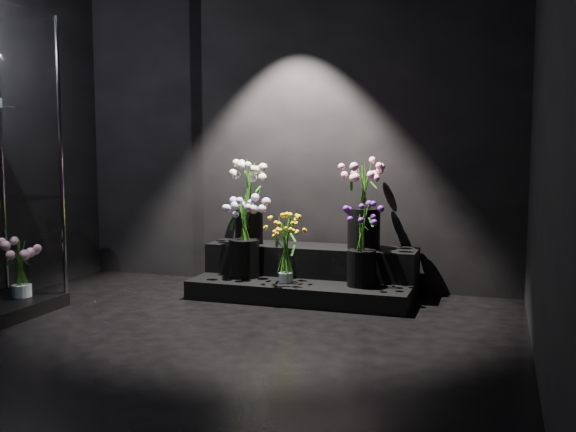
% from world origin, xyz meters
% --- Properties ---
extents(floor, '(4.00, 4.00, 0.00)m').
position_xyz_m(floor, '(0.00, 0.00, 0.00)').
color(floor, black).
rests_on(floor, ground).
extents(wall_back, '(4.00, 0.00, 4.00)m').
position_xyz_m(wall_back, '(0.00, 2.00, 1.40)').
color(wall_back, black).
rests_on(wall_back, floor).
extents(wall_right, '(0.00, 4.00, 4.00)m').
position_xyz_m(wall_right, '(2.00, 0.00, 1.40)').
color(wall_right, black).
rests_on(wall_right, floor).
extents(display_riser, '(1.79, 0.80, 0.40)m').
position_xyz_m(display_riser, '(0.27, 1.64, 0.17)').
color(display_riser, black).
rests_on(display_riser, floor).
extents(bouquet_orange_bells, '(0.31, 0.31, 0.55)m').
position_xyz_m(bouquet_orange_bells, '(0.17, 1.37, 0.43)').
color(bouquet_orange_bells, white).
rests_on(bouquet_orange_bells, display_riser).
extents(bouquet_lilac, '(0.50, 0.50, 0.66)m').
position_xyz_m(bouquet_lilac, '(-0.23, 1.48, 0.53)').
color(bouquet_lilac, black).
rests_on(bouquet_lilac, display_riser).
extents(bouquet_purple, '(0.38, 0.38, 0.66)m').
position_xyz_m(bouquet_purple, '(0.78, 1.44, 0.51)').
color(bouquet_purple, black).
rests_on(bouquet_purple, display_riser).
extents(bouquet_cream_roses, '(0.40, 0.40, 0.71)m').
position_xyz_m(bouquet_cream_roses, '(-0.28, 1.74, 0.82)').
color(bouquet_cream_roses, black).
rests_on(bouquet_cream_roses, display_riser).
extents(bouquet_pink_roses, '(0.49, 0.49, 0.71)m').
position_xyz_m(bouquet_pink_roses, '(0.73, 1.74, 0.80)').
color(bouquet_pink_roses, black).
rests_on(bouquet_pink_roses, display_riser).
extents(bouquet_case_base_pink, '(0.41, 0.41, 0.42)m').
position_xyz_m(bouquet_case_base_pink, '(-1.63, 0.46, 0.33)').
color(bouquet_case_base_pink, white).
rests_on(bouquet_case_base_pink, display_case).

